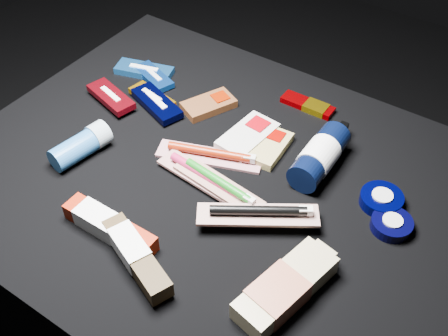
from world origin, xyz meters
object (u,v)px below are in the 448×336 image
Objects in this scene: lotion_bottle at (320,156)px; bodywash_bottle at (284,289)px; deodorant_stick at (82,146)px; toothpaste_carton_red at (106,225)px.

bodywash_bottle is (0.09, -0.28, -0.01)m from lotion_bottle.
deodorant_stick is (-0.40, -0.23, -0.01)m from lotion_bottle.
bodywash_bottle is at bearing 2.52° from deodorant_stick.
lotion_bottle is at bearing 56.24° from toothpaste_carton_red.
toothpaste_carton_red is (-0.23, -0.34, -0.01)m from lotion_bottle.
lotion_bottle is 0.30m from bodywash_bottle.
toothpaste_carton_red is at bearing -157.93° from bodywash_bottle.
toothpaste_carton_red is (-0.31, -0.06, -0.00)m from bodywash_bottle.
deodorant_stick is (-0.48, 0.06, 0.01)m from bodywash_bottle.
bodywash_bottle is at bearing 10.40° from toothpaste_carton_red.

